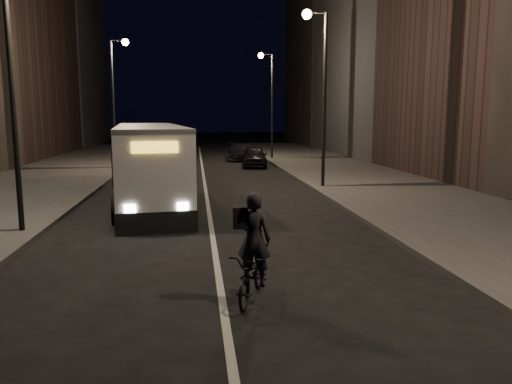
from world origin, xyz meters
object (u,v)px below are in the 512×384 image
object	(u,v)px
streetlight_right_mid	(319,75)
streetlight_left_near	(19,49)
car_far	(239,152)
cyclist_on_bicycle	(253,265)
car_near	(255,157)
city_bus	(150,161)
streetlight_left_far	(117,86)
car_mid	(156,150)
streetlight_right_far	(269,91)

from	to	relation	value
streetlight_right_mid	streetlight_left_near	distance (m)	13.33
streetlight_right_mid	car_far	distance (m)	16.92
cyclist_on_bicycle	car_near	distance (m)	25.16
streetlight_left_near	city_bus	size ratio (longest dim) A/B	0.69
streetlight_left_near	car_far	size ratio (longest dim) A/B	1.85
car_near	car_far	world-z (taller)	car_near
streetlight_left_far	cyclist_on_bicycle	size ratio (longest dim) A/B	3.80
city_bus	car_mid	bearing A→B (deg)	86.96
streetlight_left_far	streetlight_right_far	bearing A→B (deg)	29.36
streetlight_right_mid	car_near	world-z (taller)	streetlight_right_mid
streetlight_right_mid	streetlight_right_far	world-z (taller)	same
streetlight_left_far	car_mid	size ratio (longest dim) A/B	1.74
streetlight_left_near	cyclist_on_bicycle	bearing A→B (deg)	-45.69
streetlight_left_near	city_bus	bearing A→B (deg)	60.65
streetlight_right_far	car_near	xyz separation A→B (m)	(-1.73, -5.09, -4.66)
city_bus	car_far	world-z (taller)	city_bus
car_near	car_far	xyz separation A→B (m)	(-0.60, 5.16, -0.06)
streetlight_right_mid	streetlight_left_far	size ratio (longest dim) A/B	1.00
car_near	car_mid	xyz separation A→B (m)	(-7.20, 6.67, 0.07)
car_far	car_near	bearing A→B (deg)	-79.38
streetlight_left_far	car_far	world-z (taller)	streetlight_left_far
car_near	streetlight_left_near	bearing A→B (deg)	-109.31
car_mid	streetlight_right_mid	bearing A→B (deg)	112.40
streetlight_left_far	cyclist_on_bicycle	distance (m)	25.21
city_bus	car_far	bearing A→B (deg)	67.45
car_far	streetlight_right_mid	bearing A→B (deg)	-77.74
city_bus	car_mid	world-z (taller)	city_bus
car_mid	car_far	size ratio (longest dim) A/B	1.07
streetlight_left_near	car_near	world-z (taller)	streetlight_left_near
car_far	streetlight_left_near	bearing A→B (deg)	-105.08
city_bus	car_far	distance (m)	19.46
streetlight_left_near	city_bus	distance (m)	7.18
car_near	car_far	bearing A→B (deg)	102.58
cyclist_on_bicycle	streetlight_right_mid	bearing A→B (deg)	91.03
car_mid	city_bus	bearing A→B (deg)	89.15
streetlight_left_near	streetlight_left_far	world-z (taller)	same
streetlight_left_far	cyclist_on_bicycle	xyz separation A→B (m)	(5.92, -24.06, -4.65)
streetlight_left_far	car_near	xyz separation A→B (m)	(8.93, 0.91, -4.66)
streetlight_right_far	city_bus	bearing A→B (deg)	-112.30
streetlight_right_far	car_far	bearing A→B (deg)	178.14
car_near	car_mid	distance (m)	9.82
streetlight_left_near	streetlight_left_far	distance (m)	18.00
streetlight_right_far	streetlight_right_mid	bearing A→B (deg)	-90.00
streetlight_left_far	car_near	distance (m)	10.12
streetlight_left_near	car_mid	bearing A→B (deg)	86.13
streetlight_right_far	cyclist_on_bicycle	world-z (taller)	streetlight_right_far
streetlight_left_far	streetlight_right_mid	bearing A→B (deg)	-43.16
cyclist_on_bicycle	car_mid	size ratio (longest dim) A/B	0.46
car_far	streetlight_left_far	bearing A→B (deg)	-139.90
car_near	streetlight_left_far	bearing A→B (deg)	-168.20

